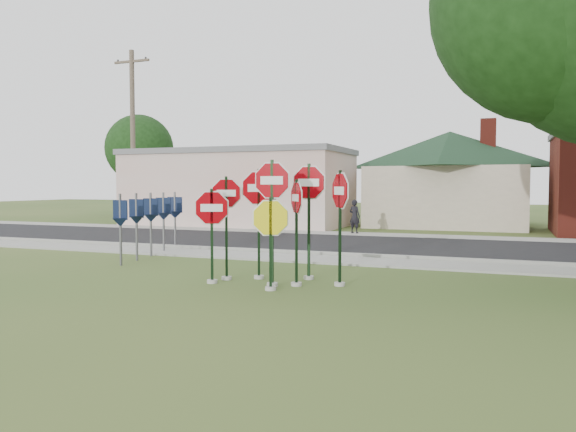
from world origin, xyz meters
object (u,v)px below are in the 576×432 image
at_px(stop_sign_yellow, 271,233).
at_px(stop_sign_left, 212,223).
at_px(pedestrian, 355,216).
at_px(utility_pole_near, 133,135).
at_px(stop_sign_center, 272,203).

height_order(stop_sign_yellow, stop_sign_left, stop_sign_left).
bearing_deg(stop_sign_yellow, pedestrian, 97.19).
bearing_deg(utility_pole_near, pedestrian, -3.53).
bearing_deg(stop_sign_yellow, utility_pole_near, 134.50).
bearing_deg(pedestrian, utility_pole_near, 16.41).
distance_m(stop_sign_left, utility_pole_near, 19.47).
height_order(stop_sign_center, pedestrian, stop_sign_center).
distance_m(stop_sign_center, utility_pole_near, 20.25).
bearing_deg(utility_pole_near, stop_sign_left, -48.23).
xyz_separation_m(stop_sign_yellow, utility_pole_near, (-14.33, 14.59, 3.74)).
xyz_separation_m(stop_sign_left, utility_pole_near, (-12.75, 14.27, 3.59)).
distance_m(stop_sign_left, pedestrian, 13.51).
bearing_deg(stop_sign_left, utility_pole_near, 131.77).
bearing_deg(stop_sign_center, pedestrian, 96.77).
bearing_deg(stop_sign_left, stop_sign_center, 5.91).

